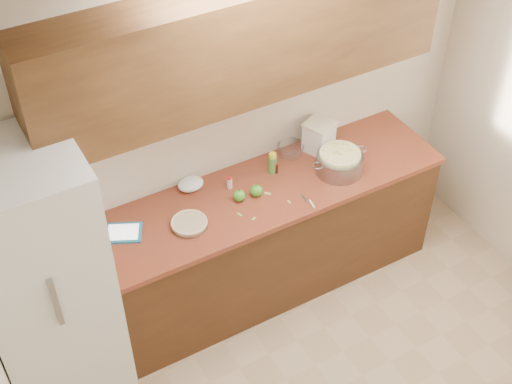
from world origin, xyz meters
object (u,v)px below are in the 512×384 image
colander (339,162)px  tablet (123,233)px  pie (189,223)px  flour_canister (319,136)px

colander → tablet: (-1.49, 0.16, -0.07)m
tablet → colander: bearing=20.3°
pie → colander: colander is taller
tablet → pie: bearing=6.9°
pie → tablet: bearing=160.5°
flour_canister → tablet: flour_canister is taller
pie → flour_canister: (1.11, 0.24, 0.10)m
colander → pie: bearing=178.9°
pie → tablet: 0.41m
colander → flour_canister: bearing=88.6°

